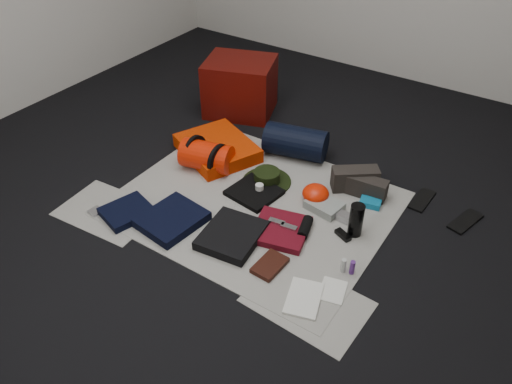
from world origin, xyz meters
The scene contains 37 objects.
floor centered at (0.00, 0.00, -0.01)m, with size 4.50×4.50×0.02m, color black.
newspaper_mat centered at (0.00, 0.00, 0.00)m, with size 1.60×1.30×0.01m, color #B5B3A7.
newspaper_sheet_front_left centered at (-0.70, -0.55, 0.00)m, with size 0.58×0.40×0.00m, color #B5B3A7.
newspaper_sheet_front_right centered at (0.65, -0.50, 0.00)m, with size 0.58×0.40×0.00m, color #B5B3A7.
red_cabinet centered at (-0.75, 0.93, 0.21)m, with size 0.51×0.43×0.43m, color #4D0A05.
sleeping_pad centered at (-0.52, 0.32, 0.05)m, with size 0.53×0.43×0.10m, color red.
stuff_sack centered at (-0.47, 0.14, 0.10)m, with size 0.20×0.20×0.34m, color red.
sack_strap_left centered at (-0.57, 0.14, 0.11)m, with size 0.22×0.22×0.03m, color black.
sack_strap_right centered at (-0.37, 0.14, 0.11)m, with size 0.22×0.22×0.03m, color black.
navy_duffel centered at (-0.06, 0.60, 0.12)m, with size 0.22×0.22×0.42m, color black.
boonie_brim centered at (-0.05, 0.23, 0.01)m, with size 0.32×0.32×0.01m, color black.
boonie_crown centered at (-0.05, 0.23, 0.05)m, with size 0.17×0.17×0.07m, color black.
hiking_boot_left centered at (0.45, 0.48, 0.08)m, with size 0.29×0.11×0.15m, color #2A2521.
hiking_boot_right centered at (0.54, 0.45, 0.07)m, with size 0.26×0.10×0.13m, color #2A2521.
flip_flop_left centered at (0.86, 0.60, 0.01)m, with size 0.09×0.24×0.01m, color black.
flip_flop_right centered at (1.14, 0.54, 0.01)m, with size 0.09×0.25×0.01m, color black.
trousers_navy_a centered at (-0.58, -0.51, 0.03)m, with size 0.24×0.27×0.04m, color black.
trousers_navy_b centered at (-0.30, -0.42, 0.03)m, with size 0.31×0.35×0.06m, color black.
trousers_charcoal centered at (0.07, -0.34, 0.03)m, with size 0.31×0.35×0.06m, color black.
black_tshirt centered at (-0.05, 0.07, 0.02)m, with size 0.29×0.27×0.03m, color black.
red_shirt centered at (0.28, -0.14, 0.03)m, with size 0.30×0.30×0.04m, color #5B0915.
orange_stuff_sack centered at (0.30, 0.23, 0.06)m, with size 0.17×0.17×0.11m, color red.
first_aid_pouch centered at (0.39, 0.19, 0.03)m, with size 0.21×0.16×0.05m, color gray.
water_bottle centered at (0.63, 0.09, 0.11)m, with size 0.08×0.08×0.20m, color black.
speaker centered at (0.39, -0.06, 0.04)m, with size 0.06×0.06×0.16m, color black.
compact_camera centered at (0.52, 0.16, 0.03)m, with size 0.11×0.07×0.04m, color #ABABB0.
cyan_case centered at (0.61, 0.37, 0.03)m, with size 0.13×0.08×0.04m, color #0F6C96.
toiletry_purple centered at (0.75, -0.20, 0.05)m, with size 0.03×0.03×0.08m, color #512476.
toiletry_clear centered at (0.71, -0.22, 0.05)m, with size 0.03×0.03×0.08m, color #AAAFAB.
paperback_book centered at (0.37, -0.40, 0.02)m, with size 0.13×0.19×0.03m, color black.
map_booklet centered at (0.63, -0.50, 0.01)m, with size 0.16×0.24×0.01m, color silver.
map_printout centered at (0.72, -0.37, 0.01)m, with size 0.13×0.16×0.01m, color silver.
sunglasses centered at (0.59, 0.03, 0.02)m, with size 0.10×0.04×0.03m, color black.
key_cluster centered at (-0.75, -0.60, 0.01)m, with size 0.08×0.08×0.01m, color #ABABB0.
tape_roll centered at (-0.03, 0.10, 0.05)m, with size 0.05×0.05×0.04m, color silver.
energy_bar_a centered at (0.24, -0.12, 0.05)m, with size 0.10×0.04×0.01m, color #ABABB0.
energy_bar_b centered at (0.32, -0.12, 0.05)m, with size 0.10×0.04×0.01m, color #ABABB0.
Camera 1 is at (1.33, -1.99, 1.95)m, focal length 35.00 mm.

